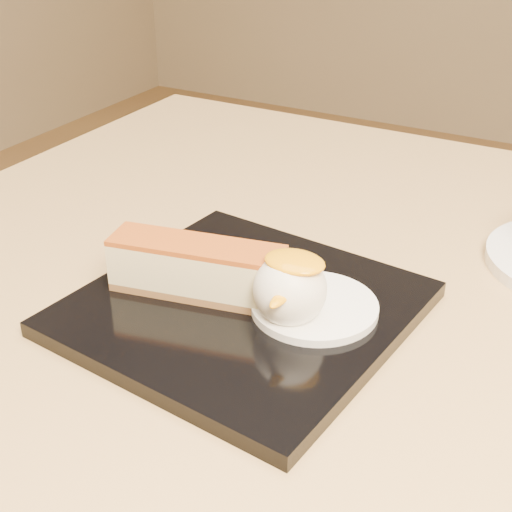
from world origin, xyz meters
The scene contains 7 objects.
table centered at (0.00, 0.00, 0.56)m, with size 0.80×0.80×0.72m.
dessert_plate centered at (-0.04, -0.04, 0.73)m, with size 0.22×0.22×0.01m, color black.
cheesecake centered at (-0.07, -0.05, 0.75)m, with size 0.13×0.06×0.04m.
cream_smear centered at (0.01, -0.03, 0.73)m, with size 0.09×0.09×0.01m, color white.
ice_cream_scoop centered at (0.00, -0.05, 0.76)m, with size 0.05×0.05×0.05m, color white.
mango_sauce centered at (0.01, -0.04, 0.78)m, with size 0.04×0.03×0.01m, color #FFA008.
mint_sprig centered at (-0.02, 0.00, 0.74)m, with size 0.03×0.02×0.00m.
Camera 1 is at (0.18, -0.41, 1.01)m, focal length 50.00 mm.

